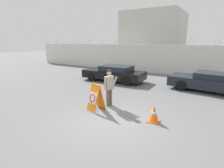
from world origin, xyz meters
TOP-DOWN VIEW (x-y plane):
  - ground_plane at (0.00, 0.00)m, footprint 90.00×90.00m
  - perimeter_wall at (0.00, 11.15)m, footprint 36.00×0.30m
  - building_block at (-4.25, 16.65)m, footprint 6.49×6.75m
  - barricade_sign at (-1.19, 0.61)m, footprint 0.73×0.79m
  - security_guard at (-0.97, 1.39)m, footprint 0.46×0.62m
  - traffic_cone_near at (1.40, 0.86)m, footprint 0.44×0.44m
  - parked_car_front_coupe at (-3.56, 6.04)m, footprint 4.81×2.09m
  - parked_car_rear_sedan at (2.98, 6.72)m, footprint 4.93×2.25m

SIDE VIEW (x-z plane):
  - ground_plane at x=0.00m, z-range 0.00..0.00m
  - traffic_cone_near at x=1.40m, z-range 0.00..0.64m
  - barricade_sign at x=-1.19m, z-range 0.00..1.19m
  - parked_car_rear_sedan at x=2.98m, z-range 0.02..1.19m
  - parked_car_front_coupe at x=-3.56m, z-range 0.01..1.21m
  - security_guard at x=-0.97m, z-range 0.10..1.82m
  - perimeter_wall at x=0.00m, z-range -0.22..2.90m
  - building_block at x=-4.25m, z-range 0.00..6.36m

